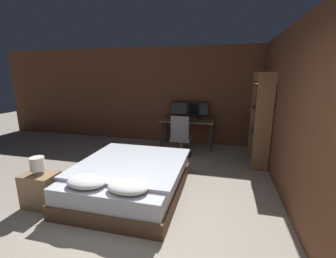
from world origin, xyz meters
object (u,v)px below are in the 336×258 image
Objects in this scene: monitor_left at (180,109)px; monitor_right at (199,110)px; bookshelf at (261,117)px; bed at (130,178)px; desk at (188,123)px; nightstand at (41,190)px; computer_mouse at (197,121)px; office_chair at (181,140)px; keyboard at (186,121)px; bedside_lamp at (37,164)px.

monitor_left and monitor_right have the same top height.
bookshelf is at bearing -31.43° from monitor_left.
desk reaches higher than bed.
computer_mouse reaches higher than nightstand.
desk is at bearing -41.25° from monitor_left.
nightstand is 3.08m from office_chair.
office_chair is 0.51× the size of bookshelf.
keyboard is 0.19× the size of bookshelf.
monitor_left reaches higher than desk.
keyboard is (-0.27, -0.47, -0.24)m from monitor_right.
monitor_right is at bearing 0.00° from monitor_left.
bedside_lamp is at bearing -149.26° from bed.
bed is 5.28× the size of keyboard.
nightstand is at bearing -121.55° from computer_mouse.
nightstand is at bearing -144.08° from bookshelf.
desk is 2.74× the size of monitor_right.
office_chair is (-0.32, -0.56, -0.37)m from computer_mouse.
bookshelf is at bearing 35.92° from nightstand.
monitor_left is (1.39, 3.64, 0.33)m from bedside_lamp.
office_chair is at bearing 75.83° from bed.
nightstand is at bearing -117.98° from monitor_right.
bedside_lamp is at bearing -144.08° from bookshelf.
monitor_left is at bearing 69.07° from nightstand.
bed reaches higher than nightstand.
desk is 0.72× the size of bookshelf.
computer_mouse reaches higher than keyboard.
monitor_right is at bearing 62.02° from bedside_lamp.
bookshelf reaches higher than nightstand.
office_chair reaches higher than nightstand.
computer_mouse is (0.28, -0.23, 0.11)m from desk.
nightstand is 0.99× the size of monitor_left.
office_chair is (1.63, 2.61, 0.15)m from nightstand.
monitor_right reaches higher than bed.
bedside_lamp reaches higher than keyboard.
monitor_right is at bearing 73.44° from office_chair.
keyboard is 5.49× the size of computer_mouse.
monitor_right is at bearing 41.25° from desk.
bookshelf is (1.43, -1.20, 0.08)m from monitor_right.
nightstand is 1.98× the size of bedside_lamp.
keyboard is (-0.00, -0.23, 0.10)m from desk.
desk is 2.74× the size of monitor_left.
monitor_left is (-0.27, 0.24, 0.34)m from desk.
computer_mouse is (1.95, 3.17, 0.10)m from bedside_lamp.
desk is at bearing 90.00° from keyboard.
bookshelf is (1.42, -0.73, 0.32)m from computer_mouse.
nightstand is 3.97m from monitor_left.
keyboard is at bearing 62.30° from bedside_lamp.
computer_mouse reaches higher than bedside_lamp.
monitor_right reaches higher than bedside_lamp.
monitor_left is at bearing 69.07° from bedside_lamp.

